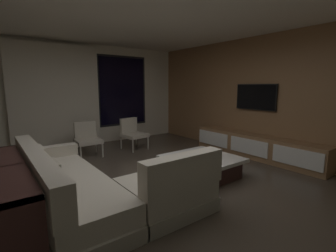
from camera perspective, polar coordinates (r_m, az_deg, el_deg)
floor at (r=3.94m, az=-3.18°, el=-14.61°), size 9.20×9.20×0.00m
back_wall_with_window at (r=6.90m, az=-20.85°, el=6.61°), size 6.60×0.30×2.70m
media_wall at (r=5.88m, az=22.42°, el=6.21°), size 0.12×7.80×2.70m
ceiling at (r=3.77m, az=-3.60°, el=26.32°), size 8.20×8.20×0.00m
sectional_couch at (r=3.40m, az=-17.00°, el=-13.72°), size 1.98×2.50×0.82m
coffee_table at (r=4.44m, az=7.84°, el=-9.29°), size 1.16×1.16×0.36m
book_stack_on_coffee_table at (r=4.30m, az=8.16°, el=-7.16°), size 0.25×0.19×0.05m
accent_chair_near_window at (r=6.32m, az=-8.32°, el=-1.37°), size 0.61×0.63×0.78m
accent_chair_by_curtain at (r=5.93m, az=-18.34°, el=-2.46°), size 0.58×0.60×0.78m
media_console at (r=5.82m, az=19.85°, el=-4.61°), size 0.46×3.10×0.52m
mounted_tv at (r=5.92m, az=19.79°, el=6.38°), size 0.05×1.01×0.58m
console_table_behind_couch at (r=3.31m, az=-33.31°, el=-13.06°), size 0.40×2.10×0.74m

